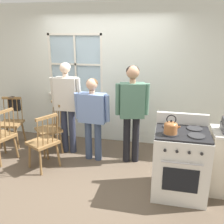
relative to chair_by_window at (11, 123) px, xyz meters
The scene contains 13 objects.
ground_plane 2.00m from the chair_by_window, 22.34° to the right, with size 16.00×16.00×0.00m, color brown.
wall_back 2.14m from the chair_by_window, 19.79° to the left, with size 6.40×0.16×2.70m.
chair_by_window is the anchor object (origin of this frame).
chair_near_wall 0.91m from the chair_by_window, ahead, with size 0.58×0.58×0.94m.
chair_center_cluster 1.27m from the chair_by_window, 33.59° to the right, with size 0.55×0.56×0.94m.
chair_near_stove 0.67m from the chair_by_window, 70.51° to the right, with size 0.51×0.52×0.94m.
person_elderly_left 1.35m from the chair_by_window, ahead, with size 0.55×0.22×1.67m.
person_teen_center 1.82m from the chair_by_window, ahead, with size 0.62×0.24×1.45m.
person_adult_right 2.49m from the chair_by_window, ahead, with size 0.56×0.30×1.66m.
stove 3.32m from the chair_by_window, 16.07° to the right, with size 0.71×0.68×1.08m.
kettle 3.26m from the chair_by_window, 19.11° to the right, with size 0.21×0.17×0.25m.
potted_plant 1.28m from the chair_by_window, 29.78° to the left, with size 0.15×0.15×0.19m.
handbag 0.40m from the chair_by_window, 99.64° to the left, with size 0.23×0.21×0.31m.
Camera 1 is at (1.15, -3.33, 2.16)m, focal length 40.00 mm.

